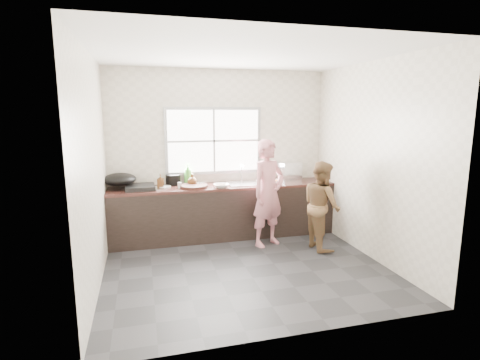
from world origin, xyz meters
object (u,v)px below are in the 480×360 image
object	(u,v)px
person_side	(322,205)
burner	(140,187)
bottle_green	(188,174)
glass_jar	(180,185)
cutting_board	(194,186)
pot_lid_left	(159,189)
bowl_held	(262,181)
black_pot	(173,180)
woman	(268,197)
pot_lid_right	(158,188)
bottle_brown_tall	(161,182)
plate_food	(164,187)
bottle_brown_short	(192,180)
wok	(120,179)
bowl_crabs	(277,182)
dish_rack	(288,171)
bowl_mince	(221,186)

from	to	relation	value
person_side	burner	size ratio (longest dim) A/B	3.04
bottle_green	glass_jar	bearing A→B (deg)	-118.50
cutting_board	burner	xyz separation A→B (m)	(-0.81, 0.08, 0.01)
pot_lid_left	bowl_held	bearing A→B (deg)	0.91
cutting_board	glass_jar	size ratio (longest dim) A/B	4.70
black_pot	burner	xyz separation A→B (m)	(-0.52, -0.23, -0.05)
bottle_green	woman	bearing A→B (deg)	-35.21
glass_jar	pot_lid_right	world-z (taller)	glass_jar
woman	cutting_board	distance (m)	1.17
woman	person_side	distance (m)	0.80
black_pot	pot_lid_left	bearing A→B (deg)	-131.83
woman	burner	distance (m)	1.95
cutting_board	bottle_brown_tall	bearing A→B (deg)	165.78
bowl_held	plate_food	world-z (taller)	bowl_held
woman	pot_lid_left	distance (m)	1.68
woman	burner	world-z (taller)	woman
bottle_brown_short	wok	world-z (taller)	wok
black_pot	bottle_green	size ratio (longest dim) A/B	0.70
person_side	bottle_brown_short	distance (m)	2.04
glass_jar	pot_lid_left	size ratio (longest dim) A/B	0.33
pot_lid_right	cutting_board	bearing A→B (deg)	-10.12
person_side	black_pot	world-z (taller)	person_side
woman	black_pot	xyz separation A→B (m)	(-1.35, 0.77, 0.19)
pot_lid_left	cutting_board	bearing A→B (deg)	-3.45
person_side	bottle_brown_short	world-z (taller)	person_side
cutting_board	wok	world-z (taller)	wok
bowl_crabs	burner	distance (m)	2.16
bowl_held	bottle_brown_tall	size ratio (longest dim) A/B	1.15
woman	bowl_crabs	bearing A→B (deg)	30.91
bottle_green	wok	distance (m)	1.07
burner	dish_rack	distance (m)	2.48
bottle_green	bowl_held	bearing A→B (deg)	-12.32
bottle_brown_tall	pot_lid_left	bearing A→B (deg)	-111.71
woman	black_pot	distance (m)	1.57
bottle_brown_tall	dish_rack	size ratio (longest dim) A/B	0.47
dish_rack	person_side	bearing A→B (deg)	-104.08
burner	dish_rack	size ratio (longest dim) A/B	1.06
woman	cutting_board	xyz separation A→B (m)	(-1.06, 0.47, 0.12)
cutting_board	plate_food	size ratio (longest dim) A/B	2.07
bowl_held	burner	distance (m)	1.93
bowl_mince	person_side	bearing A→B (deg)	-26.31
plate_food	glass_jar	size ratio (longest dim) A/B	2.27
wok	pot_lid_right	size ratio (longest dim) A/B	2.02
burner	bottle_brown_short	bearing A→B (deg)	4.02
woman	bottle_brown_tall	world-z (taller)	woman
plate_food	cutting_board	bearing A→B (deg)	-19.00
bowl_mince	glass_jar	size ratio (longest dim) A/B	2.66
wok	burner	bearing A→B (deg)	-16.39
bottle_green	bottle_brown_short	world-z (taller)	bottle_green
person_side	bowl_mince	bearing A→B (deg)	62.75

